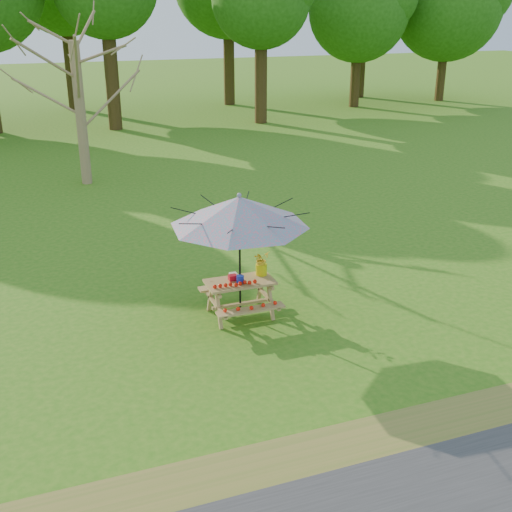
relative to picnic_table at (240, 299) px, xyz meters
name	(u,v)px	position (x,y,z in m)	size (l,w,h in m)	color
picnic_table	(240,299)	(0.00, 0.00, 0.00)	(1.20, 1.32, 0.67)	#AC8A4E
patio_umbrella	(239,211)	(0.00, 0.00, 1.62)	(3.00, 3.00, 2.27)	black
produce_bins	(236,278)	(-0.06, 0.05, 0.40)	(0.23, 0.41, 0.13)	#B10E1D
tomatoes_row	(235,284)	(-0.15, -0.18, 0.38)	(0.77, 0.13, 0.07)	red
flower_bucket	(261,262)	(0.45, 0.14, 0.58)	(0.35, 0.33, 0.45)	yellow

